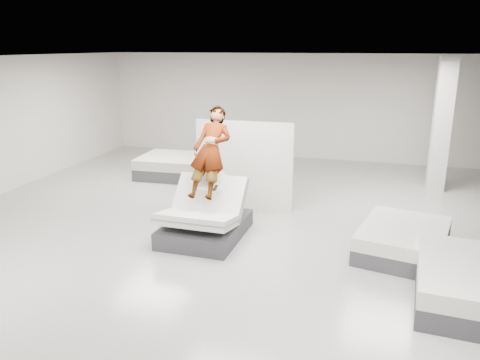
{
  "coord_description": "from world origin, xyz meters",
  "views": [
    {
      "loc": [
        2.47,
        -7.43,
        3.42
      ],
      "look_at": [
        0.13,
        0.63,
        1.0
      ],
      "focal_mm": 35.0,
      "sensor_mm": 36.0,
      "label": 1
    }
  ],
  "objects_px": {
    "person": "(211,169)",
    "remote": "(215,188)",
    "divider_panel": "(244,166)",
    "flat_bed_left_far": "(179,166)",
    "flat_bed_right_far": "(403,240)",
    "hero_bed": "(205,219)",
    "flat_bed_right_near": "(475,285)",
    "column": "(442,125)"
  },
  "relations": [
    {
      "from": "column",
      "to": "flat_bed_right_far",
      "type": "bearing_deg",
      "value": -102.49
    },
    {
      "from": "flat_bed_left_far",
      "to": "column",
      "type": "relative_size",
      "value": 0.66
    },
    {
      "from": "person",
      "to": "flat_bed_left_far",
      "type": "height_order",
      "value": "person"
    },
    {
      "from": "divider_panel",
      "to": "flat_bed_right_far",
      "type": "relative_size",
      "value": 1.04
    },
    {
      "from": "person",
      "to": "remote",
      "type": "xyz_separation_m",
      "value": [
        0.21,
        -0.35,
        -0.23
      ]
    },
    {
      "from": "hero_bed",
      "to": "remote",
      "type": "relative_size",
      "value": 12.76
    },
    {
      "from": "hero_bed",
      "to": "flat_bed_right_far",
      "type": "distance_m",
      "value": 3.49
    },
    {
      "from": "remote",
      "to": "flat_bed_left_far",
      "type": "xyz_separation_m",
      "value": [
        -2.35,
        3.75,
        -0.7
      ]
    },
    {
      "from": "flat_bed_right_far",
      "to": "flat_bed_left_far",
      "type": "relative_size",
      "value": 0.96
    },
    {
      "from": "remote",
      "to": "column",
      "type": "relative_size",
      "value": 0.04
    },
    {
      "from": "divider_panel",
      "to": "flat_bed_right_far",
      "type": "bearing_deg",
      "value": -25.64
    },
    {
      "from": "flat_bed_left_far",
      "to": "column",
      "type": "height_order",
      "value": "column"
    },
    {
      "from": "flat_bed_right_far",
      "to": "hero_bed",
      "type": "bearing_deg",
      "value": -175.75
    },
    {
      "from": "remote",
      "to": "column",
      "type": "xyz_separation_m",
      "value": [
        4.17,
        4.41,
        0.62
      ]
    },
    {
      "from": "person",
      "to": "divider_panel",
      "type": "relative_size",
      "value": 0.86
    },
    {
      "from": "flat_bed_left_far",
      "to": "divider_panel",
      "type": "bearing_deg",
      "value": -39.8
    },
    {
      "from": "person",
      "to": "divider_panel",
      "type": "xyz_separation_m",
      "value": [
        0.24,
        1.42,
        -0.26
      ]
    },
    {
      "from": "hero_bed",
      "to": "remote",
      "type": "bearing_deg",
      "value": -5.76
    },
    {
      "from": "flat_bed_right_far",
      "to": "flat_bed_left_far",
      "type": "bearing_deg",
      "value": 148.24
    },
    {
      "from": "person",
      "to": "remote",
      "type": "distance_m",
      "value": 0.47
    },
    {
      "from": "column",
      "to": "divider_panel",
      "type": "bearing_deg",
      "value": -147.5
    },
    {
      "from": "flat_bed_right_far",
      "to": "column",
      "type": "xyz_separation_m",
      "value": [
        0.91,
        4.13,
        1.35
      ]
    },
    {
      "from": "divider_panel",
      "to": "column",
      "type": "bearing_deg",
      "value": 31.63
    },
    {
      "from": "divider_panel",
      "to": "remote",
      "type": "bearing_deg",
      "value": -91.8
    },
    {
      "from": "person",
      "to": "flat_bed_left_far",
      "type": "xyz_separation_m",
      "value": [
        -2.14,
        3.4,
        -0.93
      ]
    },
    {
      "from": "hero_bed",
      "to": "divider_panel",
      "type": "bearing_deg",
      "value": 81.91
    },
    {
      "from": "flat_bed_right_far",
      "to": "flat_bed_left_far",
      "type": "distance_m",
      "value": 6.59
    },
    {
      "from": "remote",
      "to": "flat_bed_left_far",
      "type": "height_order",
      "value": "remote"
    },
    {
      "from": "divider_panel",
      "to": "flat_bed_left_far",
      "type": "distance_m",
      "value": 3.17
    },
    {
      "from": "divider_panel",
      "to": "column",
      "type": "height_order",
      "value": "column"
    },
    {
      "from": "flat_bed_right_far",
      "to": "flat_bed_right_near",
      "type": "xyz_separation_m",
      "value": [
        0.87,
        -1.4,
        0.03
      ]
    },
    {
      "from": "person",
      "to": "flat_bed_right_near",
      "type": "height_order",
      "value": "person"
    },
    {
      "from": "hero_bed",
      "to": "person",
      "type": "relative_size",
      "value": 0.98
    },
    {
      "from": "divider_panel",
      "to": "column",
      "type": "distance_m",
      "value": 4.95
    },
    {
      "from": "flat_bed_right_far",
      "to": "flat_bed_right_near",
      "type": "bearing_deg",
      "value": -57.99
    },
    {
      "from": "flat_bed_right_far",
      "to": "flat_bed_right_near",
      "type": "distance_m",
      "value": 1.65
    },
    {
      "from": "flat_bed_right_far",
      "to": "flat_bed_left_far",
      "type": "xyz_separation_m",
      "value": [
        -5.61,
        3.47,
        0.04
      ]
    },
    {
      "from": "remote",
      "to": "flat_bed_left_far",
      "type": "bearing_deg",
      "value": 123.09
    },
    {
      "from": "hero_bed",
      "to": "flat_bed_right_near",
      "type": "distance_m",
      "value": 4.5
    },
    {
      "from": "hero_bed",
      "to": "person",
      "type": "distance_m",
      "value": 0.93
    },
    {
      "from": "divider_panel",
      "to": "flat_bed_right_near",
      "type": "bearing_deg",
      "value": -36.0
    },
    {
      "from": "remote",
      "to": "hero_bed",
      "type": "bearing_deg",
      "value": 175.27
    }
  ]
}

